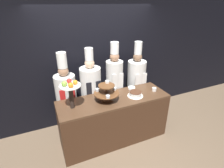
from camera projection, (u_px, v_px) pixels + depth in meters
ground_plane at (121, 149)px, 3.33m from camera, size 14.00×14.00×0.00m
wall_back at (97, 60)px, 3.76m from camera, size 10.00×0.06×2.80m
buffet_counter at (114, 119)px, 3.40m from camera, size 2.06×0.66×0.94m
tiered_stand at (107, 92)px, 3.07m from camera, size 0.46×0.46×0.34m
fruit_pedestal at (70, 89)px, 2.77m from camera, size 0.34×0.34×0.50m
cake_round at (135, 94)px, 3.27m from camera, size 0.29×0.29×0.09m
cup_white at (154, 89)px, 3.46m from camera, size 0.08×0.08×0.07m
serving_bowl_far at (132, 88)px, 3.53m from camera, size 0.14×0.14×0.15m
chef_left at (66, 94)px, 3.37m from camera, size 0.39×0.39×1.75m
chef_center_left at (91, 89)px, 3.54m from camera, size 0.41×0.41×1.78m
chef_center_right at (114, 81)px, 3.70m from camera, size 0.35×0.35×1.84m
chef_right at (136, 80)px, 3.92m from camera, size 0.40×0.40×1.81m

